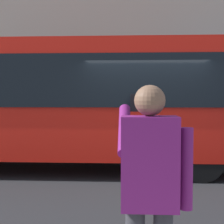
% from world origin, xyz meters
% --- Properties ---
extents(ground_plane, '(60.00, 60.00, 0.00)m').
position_xyz_m(ground_plane, '(0.00, 0.00, 0.00)').
color(ground_plane, '#232326').
extents(red_bus, '(9.05, 2.54, 3.08)m').
position_xyz_m(red_bus, '(1.90, -0.59, 1.68)').
color(red_bus, red).
rests_on(red_bus, ground_plane).
extents(pedestrian_photographer, '(0.53, 0.52, 1.70)m').
position_xyz_m(pedestrian_photographer, '(0.21, 4.90, 1.14)').
color(pedestrian_photographer, '#2D2D33').
rests_on(pedestrian_photographer, sidewalk_curb).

